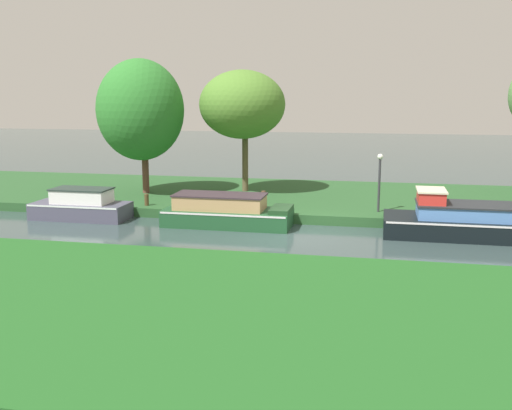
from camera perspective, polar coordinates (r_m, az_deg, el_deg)
ground_plane at (r=22.39m, az=4.66°, el=-3.03°), size 120.00×120.00×0.00m
riverbank_far at (r=29.16m, az=6.40°, el=0.56°), size 72.00×10.00×0.40m
riverbank_near at (r=13.84m, az=-0.11°, el=-10.93°), size 72.00×10.00×0.40m
forest_barge at (r=24.04m, az=-2.86°, el=-0.68°), size 5.17×2.00×1.29m
black_narrowboat at (r=23.62m, az=21.38°, el=-1.56°), size 7.65×2.43×1.76m
slate_cruiser at (r=26.39m, az=-16.50°, el=-0.11°), size 4.14×1.68×1.33m
willow_tree_left at (r=29.44m, az=-11.08°, el=8.97°), size 4.20×4.26×6.55m
willow_tree_centre at (r=29.27m, az=-1.33°, el=9.64°), size 4.20×4.34×6.04m
lamp_post at (r=25.19m, az=11.82°, el=2.88°), size 0.24×0.24×2.44m
mooring_post_near at (r=26.68m, az=-10.50°, el=0.50°), size 0.19×0.19×0.51m
mooring_post_far at (r=25.14m, az=0.72°, el=0.42°), size 0.19×0.19×0.83m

